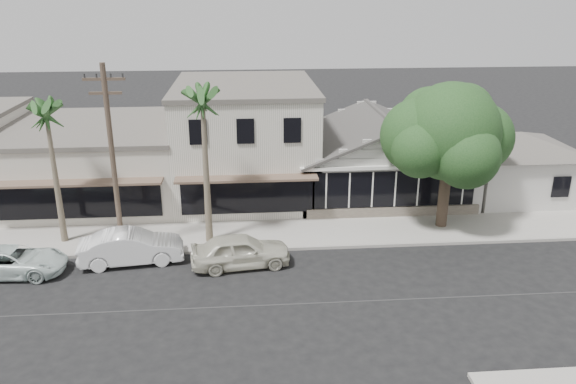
{
  "coord_description": "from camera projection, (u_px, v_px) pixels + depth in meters",
  "views": [
    {
      "loc": [
        -3.07,
        -19.57,
        11.94
      ],
      "look_at": [
        -1.02,
        6.0,
        2.63
      ],
      "focal_mm": 35.0,
      "sensor_mm": 36.0,
      "label": 1
    }
  ],
  "objects": [
    {
      "name": "shade_tree",
      "position": [
        447.0,
        134.0,
        28.25
      ],
      "size": [
        6.95,
        6.28,
        7.71
      ],
      "rotation": [
        0.0,
        0.0,
        -0.26
      ],
      "color": "#443529",
      "rests_on": "ground"
    },
    {
      "name": "car_1",
      "position": [
        131.0,
        247.0,
        25.75
      ],
      "size": [
        4.86,
        2.21,
        1.55
      ],
      "primitive_type": "imported",
      "rotation": [
        0.0,
        0.0,
        1.7
      ],
      "color": "white",
      "rests_on": "ground"
    },
    {
      "name": "utility_pole",
      "position": [
        113.0,
        158.0,
        25.21
      ],
      "size": [
        1.8,
        0.24,
        9.0
      ],
      "color": "brown",
      "rests_on": "ground"
    },
    {
      "name": "sidewalk_north",
      "position": [
        149.0,
        238.0,
        28.34
      ],
      "size": [
        90.0,
        3.5,
        0.15
      ],
      "primitive_type": "cube",
      "color": "#9E9991",
      "rests_on": "ground"
    },
    {
      "name": "side_cottage",
      "position": [
        515.0,
        172.0,
        33.9
      ],
      "size": [
        6.0,
        6.0,
        3.0
      ],
      "primitive_type": "cube",
      "color": "beige",
      "rests_on": "ground"
    },
    {
      "name": "car_0",
      "position": [
        241.0,
        251.0,
        25.42
      ],
      "size": [
        4.68,
        2.35,
        1.53
      ],
      "primitive_type": "imported",
      "rotation": [
        0.0,
        0.0,
        1.7
      ],
      "color": "beige",
      "rests_on": "ground"
    },
    {
      "name": "corner_shop",
      "position": [
        379.0,
        153.0,
        33.82
      ],
      "size": [
        10.4,
        8.6,
        5.1
      ],
      "color": "beige",
      "rests_on": "ground"
    },
    {
      "name": "palm_mid",
      "position": [
        46.0,
        115.0,
        25.75
      ],
      "size": [
        2.75,
        2.75,
        7.55
      ],
      "color": "#726651",
      "rests_on": "ground"
    },
    {
      "name": "row_building_near",
      "position": [
        245.0,
        141.0,
        33.96
      ],
      "size": [
        8.0,
        10.0,
        6.5
      ],
      "primitive_type": "cube",
      "color": "silver",
      "rests_on": "ground"
    },
    {
      "name": "ground",
      "position": [
        325.0,
        303.0,
        22.64
      ],
      "size": [
        140.0,
        140.0,
        0.0
      ],
      "primitive_type": "plane",
      "color": "black",
      "rests_on": "ground"
    },
    {
      "name": "row_building_midnear",
      "position": [
        96.0,
        163.0,
        33.67
      ],
      "size": [
        10.0,
        10.0,
        4.2
      ],
      "primitive_type": "cube",
      "color": "beige",
      "rests_on": "ground"
    },
    {
      "name": "car_2",
      "position": [
        13.0,
        261.0,
        24.73
      ],
      "size": [
        4.62,
        2.29,
        1.26
      ],
      "primitive_type": "imported",
      "rotation": [
        0.0,
        0.0,
        1.53
      ],
      "color": "silver",
      "rests_on": "ground"
    },
    {
      "name": "palm_east",
      "position": [
        202.0,
        102.0,
        25.55
      ],
      "size": [
        2.65,
        2.65,
        8.25
      ],
      "color": "#726651",
      "rests_on": "ground"
    }
  ]
}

